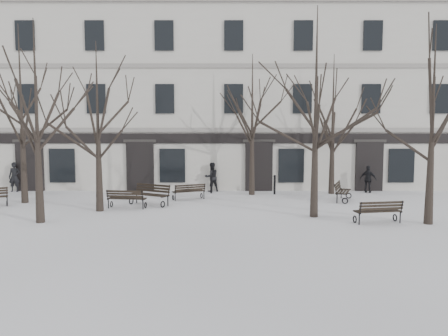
{
  "coord_description": "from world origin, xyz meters",
  "views": [
    {
      "loc": [
        1.45,
        -17.67,
        3.61
      ],
      "look_at": [
        1.44,
        3.0,
        1.79
      ],
      "focal_mm": 35.0,
      "sensor_mm": 36.0,
      "label": 1
    }
  ],
  "objects_px": {
    "tree_3": "(433,101)",
    "bench_2": "(379,211)",
    "tree_2": "(316,87)",
    "bench_5": "(342,191)",
    "bench_4": "(189,191)",
    "tree_1": "(97,106)",
    "bench_1": "(126,198)",
    "bench_3": "(150,194)",
    "tree_0": "(36,96)"
  },
  "relations": [
    {
      "from": "tree_3",
      "to": "bench_4",
      "type": "height_order",
      "value": "tree_3"
    },
    {
      "from": "tree_3",
      "to": "bench_1",
      "type": "bearing_deg",
      "value": 165.07
    },
    {
      "from": "tree_0",
      "to": "bench_5",
      "type": "height_order",
      "value": "tree_0"
    },
    {
      "from": "tree_3",
      "to": "bench_2",
      "type": "distance_m",
      "value": 4.61
    },
    {
      "from": "bench_1",
      "to": "bench_5",
      "type": "relative_size",
      "value": 0.91
    },
    {
      "from": "bench_3",
      "to": "bench_4",
      "type": "xyz_separation_m",
      "value": [
        1.74,
        1.59,
        -0.09
      ]
    },
    {
      "from": "bench_3",
      "to": "tree_2",
      "type": "bearing_deg",
      "value": 7.61
    },
    {
      "from": "bench_2",
      "to": "bench_3",
      "type": "xyz_separation_m",
      "value": [
        -9.51,
        4.11,
        0.06
      ]
    },
    {
      "from": "bench_1",
      "to": "tree_3",
      "type": "bearing_deg",
      "value": 173.96
    },
    {
      "from": "tree_0",
      "to": "bench_2",
      "type": "bearing_deg",
      "value": -0.65
    },
    {
      "from": "bench_2",
      "to": "bench_4",
      "type": "xyz_separation_m",
      "value": [
        -7.77,
        5.69,
        -0.04
      ]
    },
    {
      "from": "tree_0",
      "to": "bench_3",
      "type": "xyz_separation_m",
      "value": [
        3.62,
        3.96,
        -4.32
      ]
    },
    {
      "from": "tree_2",
      "to": "bench_5",
      "type": "relative_size",
      "value": 4.3
    },
    {
      "from": "tree_1",
      "to": "bench_4",
      "type": "relative_size",
      "value": 4.28
    },
    {
      "from": "tree_2",
      "to": "bench_4",
      "type": "xyz_separation_m",
      "value": [
        -5.54,
        4.42,
        -4.89
      ]
    },
    {
      "from": "tree_0",
      "to": "bench_2",
      "type": "distance_m",
      "value": 13.84
    },
    {
      "from": "bench_1",
      "to": "bench_4",
      "type": "xyz_separation_m",
      "value": [
        2.67,
        2.5,
        -0.02
      ]
    },
    {
      "from": "tree_3",
      "to": "bench_2",
      "type": "bearing_deg",
      "value": 177.07
    },
    {
      "from": "bench_3",
      "to": "bench_5",
      "type": "height_order",
      "value": "bench_3"
    },
    {
      "from": "bench_2",
      "to": "tree_0",
      "type": "bearing_deg",
      "value": -10.65
    },
    {
      "from": "tree_0",
      "to": "tree_2",
      "type": "relative_size",
      "value": 0.91
    },
    {
      "from": "tree_1",
      "to": "bench_2",
      "type": "relative_size",
      "value": 3.96
    },
    {
      "from": "tree_1",
      "to": "tree_0",
      "type": "bearing_deg",
      "value": -123.98
    },
    {
      "from": "tree_0",
      "to": "bench_2",
      "type": "relative_size",
      "value": 4.16
    },
    {
      "from": "bench_3",
      "to": "bench_2",
      "type": "bearing_deg",
      "value": 5.51
    },
    {
      "from": "tree_1",
      "to": "bench_4",
      "type": "xyz_separation_m",
      "value": [
        3.72,
        3.12,
        -4.18
      ]
    },
    {
      "from": "tree_0",
      "to": "bench_1",
      "type": "bearing_deg",
      "value": 48.66
    },
    {
      "from": "bench_2",
      "to": "bench_4",
      "type": "bearing_deg",
      "value": -46.23
    },
    {
      "from": "tree_3",
      "to": "bench_1",
      "type": "height_order",
      "value": "tree_3"
    },
    {
      "from": "tree_0",
      "to": "tree_1",
      "type": "bearing_deg",
      "value": 56.02
    },
    {
      "from": "tree_1",
      "to": "tree_3",
      "type": "xyz_separation_m",
      "value": [
        13.38,
        -2.67,
        0.06
      ]
    },
    {
      "from": "tree_1",
      "to": "bench_2",
      "type": "xyz_separation_m",
      "value": [
        11.49,
        -2.57,
        -4.15
      ]
    },
    {
      "from": "bench_1",
      "to": "bench_5",
      "type": "xyz_separation_m",
      "value": [
        10.48,
        2.19,
        0.04
      ]
    },
    {
      "from": "bench_2",
      "to": "bench_3",
      "type": "bearing_deg",
      "value": -33.36
    },
    {
      "from": "bench_4",
      "to": "bench_3",
      "type": "bearing_deg",
      "value": 17.14
    },
    {
      "from": "tree_2",
      "to": "bench_5",
      "type": "xyz_separation_m",
      "value": [
        2.26,
        4.11,
        -4.83
      ]
    },
    {
      "from": "tree_2",
      "to": "bench_3",
      "type": "xyz_separation_m",
      "value": [
        -7.28,
        2.83,
        -4.8
      ]
    },
    {
      "from": "tree_3",
      "to": "bench_2",
      "type": "relative_size",
      "value": 4.01
    },
    {
      "from": "tree_2",
      "to": "bench_4",
      "type": "height_order",
      "value": "tree_2"
    },
    {
      "from": "tree_2",
      "to": "bench_1",
      "type": "xyz_separation_m",
      "value": [
        -8.22,
        1.92,
        -4.87
      ]
    },
    {
      "from": "tree_3",
      "to": "bench_5",
      "type": "distance_m",
      "value": 7.13
    },
    {
      "from": "tree_0",
      "to": "bench_1",
      "type": "xyz_separation_m",
      "value": [
        2.68,
        3.04,
        -4.39
      ]
    },
    {
      "from": "bench_4",
      "to": "tree_1",
      "type": "bearing_deg",
      "value": 14.7
    },
    {
      "from": "bench_1",
      "to": "bench_5",
      "type": "bearing_deg",
      "value": -159.32
    },
    {
      "from": "tree_1",
      "to": "bench_4",
      "type": "distance_m",
      "value": 6.41
    },
    {
      "from": "tree_3",
      "to": "bench_4",
      "type": "xyz_separation_m",
      "value": [
        -9.66,
        5.79,
        -4.24
      ]
    },
    {
      "from": "tree_2",
      "to": "tree_3",
      "type": "xyz_separation_m",
      "value": [
        4.12,
        -1.37,
        -0.65
      ]
    },
    {
      "from": "tree_1",
      "to": "bench_1",
      "type": "height_order",
      "value": "tree_1"
    },
    {
      "from": "tree_0",
      "to": "bench_3",
      "type": "height_order",
      "value": "tree_0"
    },
    {
      "from": "bench_2",
      "to": "tree_1",
      "type": "bearing_deg",
      "value": -22.61
    }
  ]
}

